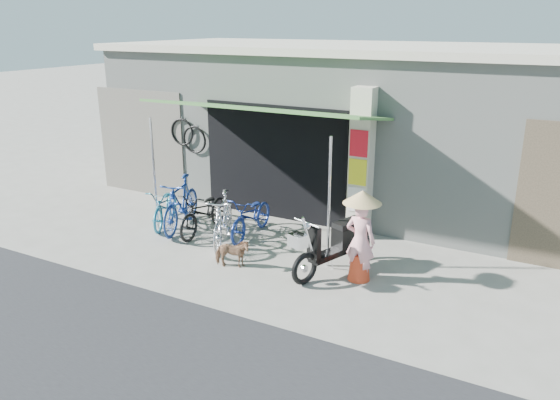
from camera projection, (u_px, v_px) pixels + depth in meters
The scene contains 13 objects.
ground at pixel (263, 271), 9.56m from camera, with size 80.00×80.00×0.00m, color gray.
bicycle_shop at pixel (367, 123), 13.24m from camera, with size 12.30×5.30×3.66m.
shop_pillar at pixel (362, 164), 10.75m from camera, with size 0.42×0.44×3.00m.
awning at pixel (263, 111), 10.54m from camera, with size 4.60×1.88×2.72m.
neighbour_left at pixel (141, 143), 13.58m from camera, with size 2.60×0.06×2.60m, color #6B665B.
bike_teal at pixel (166, 206), 11.65m from camera, with size 0.56×1.60×0.84m, color #1B667D.
bike_blue at pixel (181, 204), 11.37m from camera, with size 0.52×1.84×1.11m, color navy.
bike_black at pixel (205, 212), 11.20m from camera, with size 0.60×1.72×0.90m, color black.
bike_silver at pixel (223, 220), 10.58m from camera, with size 0.48×1.71×1.03m, color silver.
bike_navy at pixel (252, 216), 11.00m from camera, with size 0.58×1.65×0.87m, color navy.
street_dog at pixel (232, 253), 9.64m from camera, with size 0.29×0.64×0.54m, color #A28855.
moped at pixel (335, 245), 9.41m from camera, with size 0.86×1.88×1.10m.
nun at pixel (361, 236), 9.02m from camera, with size 0.64×0.64×1.58m.
Camera 1 is at (4.40, -7.50, 4.17)m, focal length 35.00 mm.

